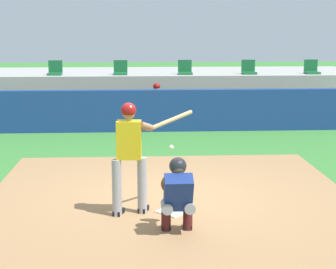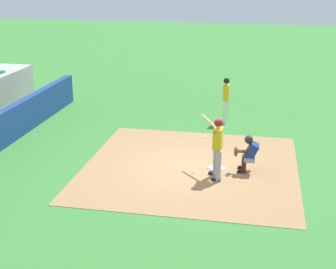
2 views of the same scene
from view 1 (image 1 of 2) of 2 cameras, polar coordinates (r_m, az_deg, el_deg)
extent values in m
plane|color=#387A33|center=(9.84, 0.24, -6.50)|extent=(80.00, 80.00, 0.00)
cube|color=#9E754C|center=(9.84, 0.24, -6.46)|extent=(6.40, 6.40, 0.01)
cube|color=white|center=(9.07, 0.56, -7.85)|extent=(0.62, 0.62, 0.02)
cylinder|color=#99999E|center=(8.81, -5.25, -5.49)|extent=(0.15, 0.15, 0.92)
cylinder|color=#99999E|center=(8.92, -2.66, -5.25)|extent=(0.15, 0.15, 0.92)
cube|color=gold|center=(8.68, -4.01, -0.55)|extent=(0.40, 0.26, 0.60)
sphere|color=#996B4C|center=(8.61, -4.05, 2.26)|extent=(0.21, 0.21, 0.21)
sphere|color=maroon|center=(8.61, -4.05, 2.49)|extent=(0.24, 0.24, 0.24)
cylinder|color=#996B4C|center=(8.71, -3.47, 0.90)|extent=(0.57, 0.11, 0.18)
cylinder|color=#996B4C|center=(8.65, -2.21, 0.84)|extent=(0.26, 0.23, 0.17)
cylinder|color=tan|center=(8.97, 0.42, 1.52)|extent=(0.72, 0.56, 0.24)
cube|color=black|center=(8.99, -5.07, -7.93)|extent=(0.20, 0.28, 0.09)
cube|color=black|center=(9.10, -2.52, -7.66)|extent=(0.20, 0.28, 0.09)
cylinder|color=gray|center=(8.03, -0.13, -7.37)|extent=(0.16, 0.32, 0.16)
cylinder|color=#4C1919|center=(8.24, -0.20, -8.43)|extent=(0.14, 0.14, 0.42)
cube|color=black|center=(8.36, -0.23, -9.40)|extent=(0.11, 0.24, 0.08)
cylinder|color=gray|center=(8.06, 2.16, -7.31)|extent=(0.16, 0.32, 0.16)
cylinder|color=#4C1919|center=(8.27, 2.03, -8.37)|extent=(0.14, 0.14, 0.42)
cube|color=black|center=(8.38, 1.98, -9.34)|extent=(0.11, 0.24, 0.08)
cube|color=navy|center=(7.93, 1.05, -5.94)|extent=(0.41, 0.44, 0.57)
cube|color=#2D2D33|center=(8.05, 0.98, -5.69)|extent=(0.38, 0.26, 0.45)
sphere|color=brown|center=(7.92, 1.01, -3.41)|extent=(0.21, 0.21, 0.21)
sphere|color=#232328|center=(7.93, 1.00, -3.23)|extent=(0.25, 0.25, 0.25)
cylinder|color=brown|center=(8.14, 0.63, -5.49)|extent=(0.11, 0.45, 0.10)
ellipsoid|color=brown|center=(8.36, 0.23, -5.07)|extent=(0.28, 0.12, 0.30)
sphere|color=white|center=(9.17, 0.36, -1.30)|extent=(0.07, 0.07, 0.07)
cube|color=navy|center=(16.06, -1.21, 2.47)|extent=(13.00, 0.30, 1.20)
cube|color=olive|center=(17.10, -1.33, 1.71)|extent=(11.80, 0.44, 0.45)
cylinder|color=#939399|center=(16.81, -1.58, 2.47)|extent=(0.15, 0.40, 0.15)
cylinder|color=#939399|center=(16.65, -1.55, 1.46)|extent=(0.13, 0.13, 0.45)
cube|color=maroon|center=(16.63, -1.54, 0.81)|extent=(0.11, 0.24, 0.08)
cylinder|color=#939399|center=(16.82, -0.69, 2.47)|extent=(0.15, 0.40, 0.15)
cylinder|color=#939399|center=(16.66, -0.66, 1.47)|extent=(0.13, 0.13, 0.45)
cube|color=maroon|center=(16.64, -0.65, 0.82)|extent=(0.11, 0.24, 0.08)
cube|color=navy|center=(17.00, -1.17, 3.48)|extent=(0.36, 0.22, 0.54)
sphere|color=tan|center=(16.95, -1.17, 4.79)|extent=(0.20, 0.20, 0.20)
sphere|color=maroon|center=(16.95, -1.17, 4.92)|extent=(0.22, 0.22, 0.22)
cylinder|color=tan|center=(16.86, -1.83, 3.05)|extent=(0.09, 0.41, 0.22)
cylinder|color=tan|center=(16.88, -0.47, 3.06)|extent=(0.09, 0.41, 0.22)
cube|color=#9E9E99|center=(20.41, -1.68, 4.53)|extent=(15.00, 4.40, 1.40)
cube|color=#196033|center=(18.92, -11.49, 6.08)|extent=(0.46, 0.46, 0.08)
cube|color=#196033|center=(19.10, -11.43, 6.85)|extent=(0.46, 0.06, 0.40)
cube|color=#196033|center=(18.74, -4.88, 6.21)|extent=(0.46, 0.46, 0.08)
cube|color=#196033|center=(18.92, -4.87, 6.99)|extent=(0.46, 0.06, 0.40)
cube|color=#196033|center=(18.81, 1.78, 6.26)|extent=(0.46, 0.46, 0.08)
cube|color=#196033|center=(18.99, 1.73, 7.03)|extent=(0.46, 0.06, 0.40)
cube|color=#196033|center=(19.12, 8.29, 6.23)|extent=(0.46, 0.46, 0.08)
cube|color=#196033|center=(19.30, 8.19, 6.99)|extent=(0.46, 0.06, 0.40)
cube|color=#196033|center=(19.67, 14.52, 6.13)|extent=(0.46, 0.46, 0.08)
cube|color=#196033|center=(19.85, 14.38, 6.87)|extent=(0.46, 0.06, 0.40)
camera|label=2|loc=(15.13, -65.62, 15.49)|focal=51.69mm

